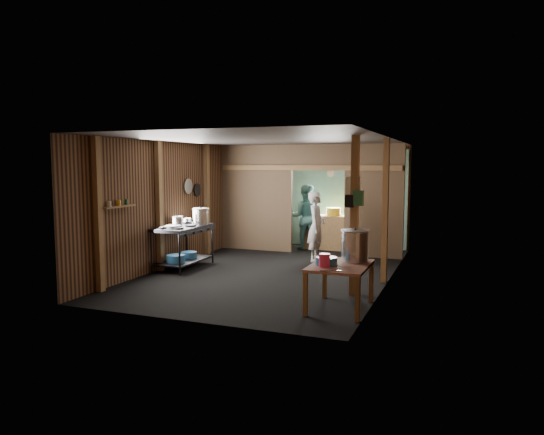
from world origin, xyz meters
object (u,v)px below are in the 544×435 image
at_px(gas_range, 183,247).
at_px(prep_table, 340,287).
at_px(stock_pot, 355,246).
at_px(pink_bucket, 324,260).
at_px(yellow_tub, 333,212).
at_px(cook, 316,226).
at_px(stove_pot_large, 201,216).

bearing_deg(gas_range, prep_table, -25.57).
height_order(gas_range, stock_pot, stock_pot).
relative_size(stock_pot, pink_bucket, 2.59).
relative_size(stock_pot, yellow_tub, 1.38).
relative_size(gas_range, cook, 0.96).
relative_size(prep_table, stock_pot, 2.26).
xyz_separation_m(gas_range, cook, (2.36, 1.69, 0.34)).
height_order(gas_range, cook, cook).
relative_size(stove_pot_large, yellow_tub, 0.98).
distance_m(gas_range, cook, 2.92).
height_order(stove_pot_large, yellow_tub, stove_pot_large).
bearing_deg(prep_table, yellow_tub, 105.08).
bearing_deg(cook, gas_range, 120.90).
distance_m(prep_table, cook, 3.75).
bearing_deg(cook, pink_bucket, -167.24).
bearing_deg(yellow_tub, pink_bucket, -77.35).
bearing_deg(prep_table, stove_pot_large, 147.85).
relative_size(stock_pot, cook, 0.32).
relative_size(stove_pot_large, pink_bucket, 1.84).
height_order(stove_pot_large, cook, cook).
bearing_deg(gas_range, stove_pot_large, 69.28).
height_order(stock_pot, cook, cook).
bearing_deg(stove_pot_large, pink_bucket, -36.47).
relative_size(gas_range, stock_pot, 2.96).
relative_size(pink_bucket, cook, 0.12).
bearing_deg(yellow_tub, cook, -89.04).
bearing_deg(prep_table, gas_range, 154.43).
relative_size(gas_range, prep_table, 1.31).
height_order(stock_pot, yellow_tub, stock_pot).
distance_m(stove_pot_large, pink_bucket, 4.20).
height_order(prep_table, stock_pot, stock_pot).
height_order(stove_pot_large, pink_bucket, stove_pot_large).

